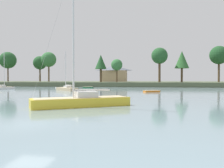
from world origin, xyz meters
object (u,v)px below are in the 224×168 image
mooring_buoy_white (56,88)px  mooring_buoy_green (38,99)px  dinghy_orange (152,91)px  sailboat_yellow (81,103)px  sailboat_sand (67,90)px  dinghy_green (88,87)px  sailboat_white (3,89)px

mooring_buoy_white → mooring_buoy_green: (14.32, -39.01, -0.01)m
dinghy_orange → sailboat_yellow: bearing=-104.4°
sailboat_sand → mooring_buoy_green: bearing=-78.0°
dinghy_green → sailboat_white: sailboat_white is taller
sailboat_sand → mooring_buoy_green: 24.42m
mooring_buoy_white → sailboat_white: bearing=-133.6°
dinghy_green → mooring_buoy_green: 41.75m
sailboat_sand → mooring_buoy_white: bearing=121.5°
sailboat_yellow → mooring_buoy_white: sailboat_yellow is taller
dinghy_orange → mooring_buoy_green: bearing=-125.2°
sailboat_sand → dinghy_green: (0.30, 17.59, -0.07)m
sailboat_yellow → sailboat_white: (-32.64, 34.19, -0.08)m
mooring_buoy_green → sailboat_white: bearing=131.5°
sailboat_yellow → sailboat_white: size_ratio=1.36×
dinghy_green → sailboat_white: bearing=-146.0°
sailboat_sand → sailboat_yellow: 32.75m
mooring_buoy_green → dinghy_orange: bearing=54.8°
dinghy_orange → sailboat_white: 40.24m
sailboat_yellow → dinghy_green: 49.32m
sailboat_yellow → mooring_buoy_green: sailboat_yellow is taller
dinghy_orange → mooring_buoy_white: (-29.16, 17.96, -0.06)m
sailboat_yellow → dinghy_green: bearing=104.8°
sailboat_sand → mooring_buoy_white: size_ratio=19.94×
dinghy_green → sailboat_white: size_ratio=0.32×
sailboat_yellow → mooring_buoy_white: size_ratio=29.44×
sailboat_white → mooring_buoy_green: 37.39m
sailboat_sand → dinghy_green: size_ratio=2.92×
dinghy_orange → dinghy_green: size_ratio=1.12×
dinghy_green → sailboat_sand: bearing=-91.0°
sailboat_sand → mooring_buoy_green: (5.06, -23.89, -0.15)m
sailboat_white → mooring_buoy_white: 15.20m
dinghy_orange → mooring_buoy_green: (-14.84, -21.05, -0.07)m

